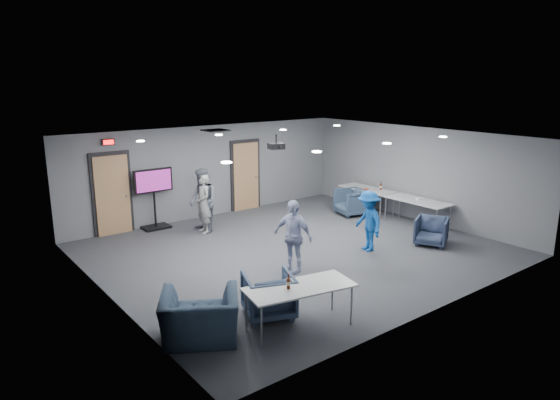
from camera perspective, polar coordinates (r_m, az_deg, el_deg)
floor at (r=12.12m, az=1.85°, el=-5.71°), size 9.00×9.00×0.00m
ceiling at (r=11.50m, az=1.95°, el=7.07°), size 9.00×9.00×0.00m
wall_back at (r=14.97m, az=-7.90°, el=3.30°), size 9.00×0.02×2.70m
wall_front at (r=9.13m, az=18.12°, el=-4.09°), size 9.00×0.02×2.70m
wall_left at (r=9.62m, az=-19.30°, el=-3.29°), size 0.02×8.00×2.70m
wall_right at (r=14.95m, az=15.35°, el=2.92°), size 0.02×8.00×2.70m
door_left at (r=13.78m, az=-18.62°, el=0.59°), size 1.06×0.17×2.24m
door_right at (r=15.61m, az=-3.96°, el=2.77°), size 1.06×0.17×2.24m
exit_sign at (r=13.53m, az=-19.05°, el=6.28°), size 0.32×0.08×0.16m
hvac_diffuser at (r=13.51m, az=-7.37°, el=7.91°), size 0.60×0.60×0.03m
downlights at (r=11.50m, az=1.95°, el=7.00°), size 6.18×3.78×0.02m
person_a at (r=13.37m, az=-8.74°, el=-0.40°), size 0.46×0.63×1.60m
person_b at (r=13.41m, az=-8.78°, el=-0.09°), size 0.67×0.85×1.73m
person_c at (r=10.59m, az=1.47°, el=-4.13°), size 0.64×1.00×1.58m
person_d at (r=12.05m, az=10.06°, el=-2.38°), size 0.78×1.06×1.46m
chair_right_a at (r=15.21m, az=8.18°, el=-0.24°), size 1.04×1.03×0.79m
chair_right_c at (r=12.93m, az=16.90°, el=-3.44°), size 1.02×1.01×0.70m
chair_front_a at (r=8.80m, az=-1.31°, el=-10.79°), size 1.08×1.10×0.77m
chair_front_b at (r=8.15m, az=-9.13°, el=-13.08°), size 1.56×1.51×0.78m
table_right_a at (r=15.60m, az=9.90°, el=1.15°), size 0.75×1.80×0.73m
table_right_b at (r=14.42m, az=15.45°, el=-0.17°), size 0.79×1.89×0.73m
table_front_left at (r=8.30m, az=2.27°, el=-10.12°), size 1.93×1.10×0.73m
bottle_front at (r=8.16m, az=0.97°, el=-9.47°), size 0.07×0.07×0.26m
bottle_right at (r=15.44m, az=11.45°, el=1.51°), size 0.07×0.07×0.27m
snack_box at (r=15.38m, az=9.73°, el=1.23°), size 0.21×0.16×0.04m
wrapper at (r=14.50m, az=15.71°, el=0.15°), size 0.23×0.18×0.05m
tv_stand at (r=13.99m, az=-14.19°, el=0.56°), size 1.09×0.52×1.67m
projector at (r=12.42m, az=-0.43°, el=6.20°), size 0.43×0.39×0.36m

